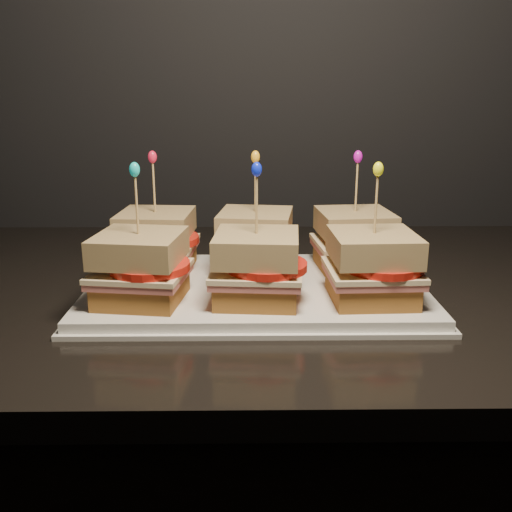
{
  "coord_description": "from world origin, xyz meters",
  "views": [
    {
      "loc": [
        0.28,
        0.9,
        1.2
      ],
      "look_at": [
        0.29,
        1.6,
        1.0
      ],
      "focal_mm": 40.0,
      "sensor_mm": 36.0,
      "label": 1
    }
  ],
  "objects": [
    {
      "name": "wall_back",
      "position": [
        0.0,
        2.0,
        1.35
      ],
      "size": [
        4.0,
        0.04,
        2.7
      ],
      "primitive_type": "cube",
      "color": "black",
      "rests_on": "ground"
    },
    {
      "name": "granite_slab",
      "position": [
        0.62,
        1.67,
        0.92
      ],
      "size": [
        2.6,
        0.69,
        0.03
      ],
      "primitive_type": "cube",
      "color": "black",
      "rests_on": "cabinet"
    },
    {
      "name": "platter",
      "position": [
        0.29,
        1.6,
        0.95
      ],
      "size": [
        0.43,
        0.27,
        0.02
      ],
      "primitive_type": "cube",
      "color": "white",
      "rests_on": "granite_slab"
    },
    {
      "name": "platter_rim",
      "position": [
        0.29,
        1.6,
        0.94
      ],
      "size": [
        0.45,
        0.28,
        0.01
      ],
      "primitive_type": "cube",
      "color": "white",
      "rests_on": "granite_slab"
    },
    {
      "name": "sandwich_0_bread_bot",
      "position": [
        0.15,
        1.67,
        0.97
      ],
      "size": [
        0.1,
        0.1,
        0.03
      ],
      "primitive_type": "cube",
      "rotation": [
        0.0,
        0.0,
        -0.07
      ],
      "color": "brown",
      "rests_on": "platter"
    },
    {
      "name": "sandwich_0_ham",
      "position": [
        0.15,
        1.67,
        0.99
      ],
      "size": [
        0.11,
        0.11,
        0.01
      ],
      "primitive_type": "cube",
      "rotation": [
        0.0,
        0.0,
        -0.07
      ],
      "color": "#C05858",
      "rests_on": "sandwich_0_bread_bot"
    },
    {
      "name": "sandwich_0_cheese",
      "position": [
        0.15,
        1.67,
        1.0
      ],
      "size": [
        0.11,
        0.11,
        0.01
      ],
      "primitive_type": "cube",
      "rotation": [
        0.0,
        0.0,
        -0.07
      ],
      "color": "beige",
      "rests_on": "sandwich_0_ham"
    },
    {
      "name": "sandwich_0_tomato",
      "position": [
        0.16,
        1.66,
        1.0
      ],
      "size": [
        0.1,
        0.1,
        0.01
      ],
      "primitive_type": "cylinder",
      "color": "red",
      "rests_on": "sandwich_0_cheese"
    },
    {
      "name": "sandwich_0_bread_top",
      "position": [
        0.15,
        1.67,
        1.03
      ],
      "size": [
        0.1,
        0.1,
        0.03
      ],
      "primitive_type": "cube",
      "rotation": [
        0.0,
        0.0,
        -0.07
      ],
      "color": "#5C310B",
      "rests_on": "sandwich_0_tomato"
    },
    {
      "name": "sandwich_0_pick",
      "position": [
        0.15,
        1.67,
        1.07
      ],
      "size": [
        0.0,
        0.0,
        0.09
      ],
      "primitive_type": "cylinder",
      "color": "tan",
      "rests_on": "sandwich_0_bread_top"
    },
    {
      "name": "sandwich_0_frill",
      "position": [
        0.15,
        1.67,
        1.12
      ],
      "size": [
        0.01,
        0.01,
        0.02
      ],
      "primitive_type": "ellipsoid",
      "color": "red",
      "rests_on": "sandwich_0_pick"
    },
    {
      "name": "sandwich_1_bread_bot",
      "position": [
        0.29,
        1.67,
        0.97
      ],
      "size": [
        0.11,
        0.11,
        0.03
      ],
      "primitive_type": "cube",
      "rotation": [
        0.0,
        0.0,
        -0.14
      ],
      "color": "brown",
      "rests_on": "platter"
    },
    {
      "name": "sandwich_1_ham",
      "position": [
        0.29,
        1.67,
        0.99
      ],
      "size": [
        0.12,
        0.11,
        0.01
      ],
      "primitive_type": "cube",
      "rotation": [
        0.0,
        0.0,
        -0.14
      ],
      "color": "#C05858",
      "rests_on": "sandwich_1_bread_bot"
    },
    {
      "name": "sandwich_1_cheese",
      "position": [
        0.29,
        1.67,
        1.0
      ],
      "size": [
        0.12,
        0.12,
        0.01
      ],
      "primitive_type": "cube",
      "rotation": [
        0.0,
        0.0,
        -0.14
      ],
      "color": "beige",
      "rests_on": "sandwich_1_ham"
    },
    {
      "name": "sandwich_1_tomato",
      "position": [
        0.3,
        1.66,
        1.0
      ],
      "size": [
        0.1,
        0.1,
        0.01
      ],
      "primitive_type": "cylinder",
      "color": "red",
      "rests_on": "sandwich_1_cheese"
    },
    {
      "name": "sandwich_1_bread_top",
      "position": [
        0.29,
        1.67,
        1.03
      ],
      "size": [
        0.11,
        0.11,
        0.03
      ],
      "primitive_type": "cube",
      "rotation": [
        0.0,
        0.0,
        -0.14
      ],
      "color": "#5C310B",
      "rests_on": "sandwich_1_tomato"
    },
    {
      "name": "sandwich_1_pick",
      "position": [
        0.29,
        1.67,
        1.07
      ],
      "size": [
        0.0,
        0.0,
        0.09
      ],
      "primitive_type": "cylinder",
      "color": "tan",
      "rests_on": "sandwich_1_bread_top"
    },
    {
      "name": "sandwich_1_frill",
      "position": [
        0.29,
        1.67,
        1.12
      ],
      "size": [
        0.01,
        0.01,
        0.02
      ],
      "primitive_type": "ellipsoid",
      "color": "#F6A91F",
      "rests_on": "sandwich_1_pick"
    },
    {
      "name": "sandwich_2_bread_bot",
      "position": [
        0.43,
        1.67,
        0.97
      ],
      "size": [
        0.1,
        0.1,
        0.03
      ],
      "primitive_type": "cube",
      "rotation": [
        0.0,
        0.0,
        0.09
      ],
      "color": "brown",
      "rests_on": "platter"
    },
    {
      "name": "sandwich_2_ham",
      "position": [
        0.43,
        1.67,
        0.99
      ],
      "size": [
        0.11,
        0.11,
        0.01
      ],
      "primitive_type": "cube",
      "rotation": [
        0.0,
        0.0,
        0.09
      ],
      "color": "#C05858",
      "rests_on": "sandwich_2_bread_bot"
    },
    {
      "name": "sandwich_2_cheese",
      "position": [
        0.43,
        1.67,
        1.0
      ],
      "size": [
        0.12,
        0.11,
        0.01
      ],
      "primitive_type": "cube",
      "rotation": [
        0.0,
        0.0,
        0.09
      ],
      "color": "beige",
      "rests_on": "sandwich_2_ham"
    },
    {
      "name": "sandwich_2_tomato",
      "position": [
        0.44,
        1.66,
        1.0
      ],
      "size": [
        0.1,
        0.1,
        0.01
      ],
      "primitive_type": "cylinder",
      "color": "red",
      "rests_on": "sandwich_2_cheese"
    },
    {
      "name": "sandwich_2_bread_top",
      "position": [
        0.43,
        1.67,
        1.03
      ],
      "size": [
        0.11,
        0.11,
        0.03
      ],
      "primitive_type": "cube",
      "rotation": [
        0.0,
        0.0,
        0.09
      ],
      "color": "#5C310B",
      "rests_on": "sandwich_2_tomato"
    },
    {
      "name": "sandwich_2_pick",
      "position": [
        0.43,
        1.67,
        1.07
      ],
      "size": [
        0.0,
        0.0,
        0.09
      ],
      "primitive_type": "cylinder",
      "color": "tan",
      "rests_on": "sandwich_2_bread_top"
    },
    {
      "name": "sandwich_2_frill",
      "position": [
        0.43,
        1.67,
        1.12
      ],
      "size": [
        0.01,
        0.01,
        0.02
      ],
      "primitive_type": "ellipsoid",
      "color": "#C80FB5",
      "rests_on": "sandwich_2_pick"
    },
    {
      "name": "sandwich_3_bread_bot",
      "position": [
        0.15,
        1.54,
        0.97
      ],
      "size": [
        0.11,
        0.11,
        0.03
      ],
      "primitive_type": "cube",
      "rotation": [
        0.0,
        0.0,
        -0.14
      ],
      "color": "brown",
      "rests_on": "platter"
    },
    {
      "name": "sandwich_3_ham",
      "position": [
        0.15,
        1.54,
        0.99
      ],
      "size": [
        0.12,
        0.11,
        0.01
      ],
      "primitive_type": "cube",
      "rotation": [
        0.0,
        0.0,
        -0.14
      ],
      "color": "#C05858",
      "rests_on": "sandwich_3_bread_bot"
    },
    {
      "name": "sandwich_3_cheese",
      "position": [
        0.15,
        1.54,
        1.0
      ],
      "size": [
        0.12,
        0.12,
        0.01
      ],
      "primitive_type": "cube",
      "rotation": [
        0.0,
        0.0,
        -0.14
      ],
      "color": "beige",
      "rests_on": "sandwich_3_ham"
    },
    {
      "name": "sandwich_3_tomato",
      "position": [
        0.16,
        1.54,
        1.0
      ],
      "size": [
        0.1,
        0.1,
        0.01
      ],
      "primitive_type": "cylinder",
      "color": "red",
      "rests_on": "sandwich_3_cheese"
    },
    {
      "name": "sandwich_3_bread_top",
      "position": [
        0.15,
        1.54,
        1.03
      ],
      "size": [
        0.11,
        0.11,
        0.03
      ],
      "primitive_type": "cube",
      "rotation": [
        0.0,
        0.0,
        -0.14
      ],
      "color": "#5C310B",
      "rests_on": "sandwich_3_tomato"
    },
    {
      "name": "sandwich_3_pick",
      "position": [
        0.15,
        1.54,
        1.07
      ],
      "size": [
        0.0,
        0.0,
        0.09
      ],
      "primitive_type": "cylinder",
      "color": "tan",
      "rests_on": "sandwich_3_bread_top"
    },
    {
      "name": "sandwich_3_frill",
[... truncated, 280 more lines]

